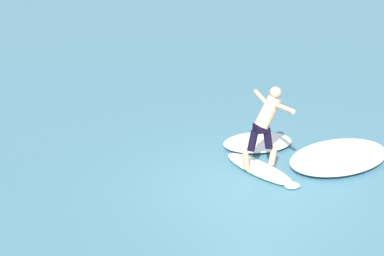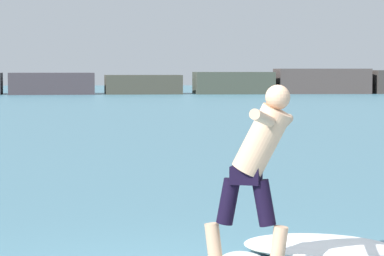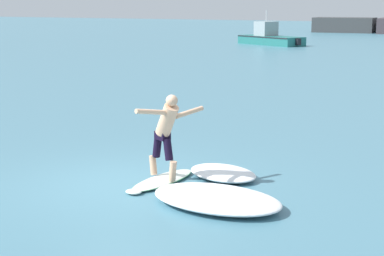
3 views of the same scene
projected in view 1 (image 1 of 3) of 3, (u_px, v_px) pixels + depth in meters
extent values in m
plane|color=teal|center=(258.00, 187.00, 12.03)|extent=(200.00, 200.00, 0.00)
ellipsoid|color=white|center=(259.00, 168.00, 12.65)|extent=(0.71, 1.84, 0.09)
ellipsoid|color=white|center=(292.00, 186.00, 11.97)|extent=(0.33, 0.28, 0.08)
ellipsoid|color=#339E56|center=(259.00, 168.00, 12.65)|extent=(0.73, 1.85, 0.04)
cone|color=black|center=(235.00, 161.00, 13.24)|extent=(0.05, 0.05, 0.14)
cone|color=black|center=(233.00, 165.00, 13.06)|extent=(0.05, 0.05, 0.14)
cone|color=black|center=(244.00, 161.00, 13.23)|extent=(0.05, 0.05, 0.14)
cylinder|color=tan|center=(273.00, 156.00, 12.66)|extent=(0.21, 0.18, 0.39)
cylinder|color=black|center=(268.00, 138.00, 12.47)|extent=(0.26, 0.22, 0.42)
cylinder|color=tan|center=(246.00, 160.00, 12.46)|extent=(0.21, 0.18, 0.39)
cylinder|color=black|center=(253.00, 141.00, 12.36)|extent=(0.26, 0.22, 0.42)
cube|color=black|center=(261.00, 128.00, 12.32)|extent=(0.31, 0.28, 0.16)
cylinder|color=tan|center=(268.00, 112.00, 12.25)|extent=(0.59, 0.45, 0.67)
sphere|color=tan|center=(276.00, 92.00, 12.15)|extent=(0.22, 0.22, 0.22)
cylinder|color=tan|center=(262.00, 98.00, 12.64)|extent=(0.35, 0.64, 0.20)
cylinder|color=tan|center=(285.00, 108.00, 11.80)|extent=(0.32, 0.64, 0.19)
ellipsoid|color=white|center=(339.00, 157.00, 13.00)|extent=(2.49, 1.74, 0.24)
ellipsoid|color=white|center=(258.00, 142.00, 13.75)|extent=(1.82, 1.59, 0.18)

